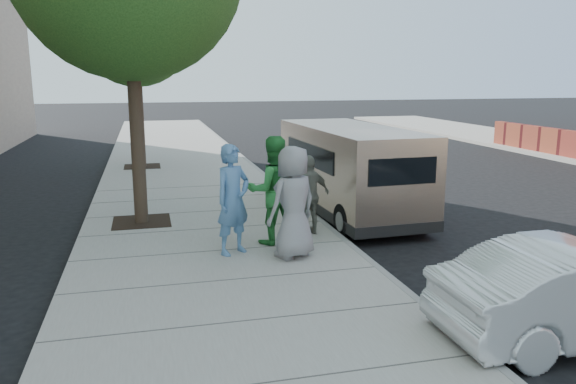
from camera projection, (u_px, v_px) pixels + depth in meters
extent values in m
plane|color=black|center=(272.00, 254.00, 10.25)|extent=(120.00, 120.00, 0.00)
cube|color=gray|center=(217.00, 255.00, 9.99)|extent=(5.00, 60.00, 0.15)
cube|color=gray|center=(346.00, 245.00, 10.58)|extent=(0.12, 60.00, 0.16)
cube|color=black|center=(142.00, 221.00, 11.94)|extent=(1.20, 1.20, 0.01)
cylinder|color=#38281E|center=(137.00, 129.00, 11.54)|extent=(0.28, 0.28, 3.96)
cube|color=black|center=(142.00, 166.00, 19.15)|extent=(1.20, 1.20, 0.01)
cylinder|color=#38281E|center=(140.00, 115.00, 18.79)|extent=(0.28, 0.28, 3.52)
sphere|color=#204918|center=(135.00, 28.00, 18.22)|extent=(3.80, 3.80, 3.80)
sphere|color=#204918|center=(153.00, 11.00, 17.88)|extent=(2.85, 2.85, 2.85)
sphere|color=#204918|center=(119.00, 19.00, 18.51)|extent=(2.66, 2.66, 2.66)
cylinder|color=gray|center=(286.00, 197.00, 11.46)|extent=(0.06, 0.06, 1.24)
cube|color=gray|center=(286.00, 165.00, 11.33)|extent=(0.25, 0.09, 0.09)
cube|color=#2D2D30|center=(281.00, 158.00, 11.27)|extent=(0.14, 0.12, 0.24)
cube|color=#2D2D30|center=(290.00, 157.00, 11.33)|extent=(0.14, 0.12, 0.24)
cube|color=tan|center=(350.00, 168.00, 12.91)|extent=(2.07, 5.11, 1.86)
cube|color=tan|center=(311.00, 169.00, 15.59)|extent=(1.74, 0.58, 0.79)
cube|color=black|center=(403.00, 171.00, 10.47)|extent=(1.40, 0.08, 0.51)
cylinder|color=black|center=(294.00, 189.00, 14.40)|extent=(0.27, 0.72, 0.71)
cylinder|color=black|center=(354.00, 185.00, 14.86)|extent=(0.27, 0.72, 0.71)
cylinder|color=black|center=(345.00, 221.00, 11.18)|extent=(0.27, 0.72, 0.71)
cylinder|color=black|center=(419.00, 215.00, 11.64)|extent=(0.27, 0.72, 0.71)
imported|color=#527FAE|center=(233.00, 200.00, 9.65)|extent=(0.84, 0.76, 1.92)
imported|color=green|center=(273.00, 190.00, 10.26)|extent=(1.00, 0.80, 1.99)
imported|color=gray|center=(293.00, 202.00, 9.45)|extent=(1.11, 0.96, 1.92)
imported|color=slate|center=(309.00, 195.00, 10.87)|extent=(0.99, 0.66, 1.56)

